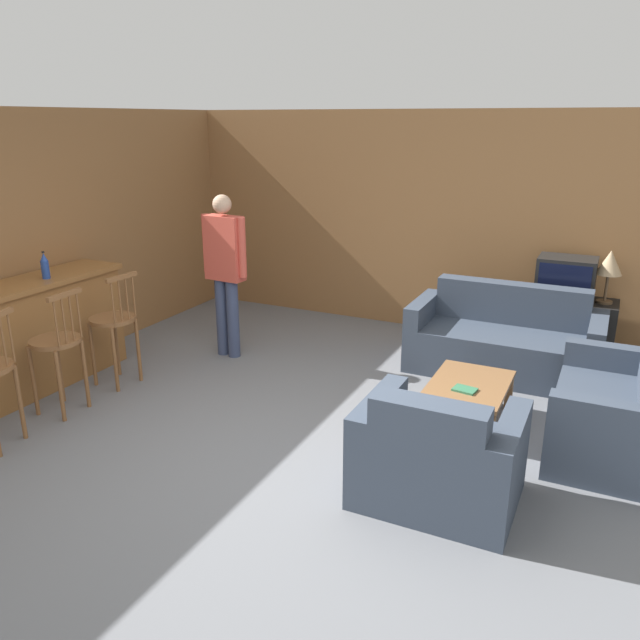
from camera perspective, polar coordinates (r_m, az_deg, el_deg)
name	(u,v)px	position (r m, az deg, el deg)	size (l,w,h in m)	color
ground_plane	(276,466)	(4.83, -4.06, -13.21)	(24.00, 24.00, 0.00)	slate
wall_back	(427,223)	(7.67, 9.77, 8.75)	(9.40, 0.08, 2.60)	olive
wall_left	(84,234)	(7.28, -20.76, 7.36)	(0.08, 8.72, 2.60)	olive
bar_counter	(5,345)	(6.34, -26.84, -2.06)	(0.55, 2.55, 1.06)	brown
bar_chair_mid	(57,349)	(5.86, -22.90, -2.43)	(0.45, 0.45, 1.12)	brown
bar_chair_far	(114,326)	(6.30, -18.30, -0.53)	(0.46, 0.46, 1.12)	brown
couch_far	(504,342)	(6.64, 16.48, -1.97)	(1.87, 0.87, 0.87)	#384251
armchair_near	(437,459)	(4.35, 10.67, -12.41)	(1.05, 0.83, 0.85)	#384251
loveseat_right	(614,414)	(5.39, 25.31, -7.78)	(0.80, 1.38, 0.84)	#384251
coffee_table	(469,389)	(5.47, 13.43, -6.13)	(0.63, 0.90, 0.36)	brown
tv_unit	(560,327)	(7.29, 21.08, -0.60)	(1.10, 0.48, 0.65)	black
tv	(566,278)	(7.14, 21.56, 3.58)	(0.59, 0.43, 0.45)	black
bottle	(45,266)	(6.39, -23.85, 4.52)	(0.07, 0.07, 0.26)	#234293
book_on_table	(465,389)	(5.29, 13.10, -6.21)	(0.20, 0.16, 0.02)	#33704C
table_lamp	(610,264)	(7.09, 24.97, 4.65)	(0.26, 0.26, 0.56)	brown
person_by_window	(225,267)	(6.70, -8.68, 4.85)	(0.55, 0.20, 1.75)	#384260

